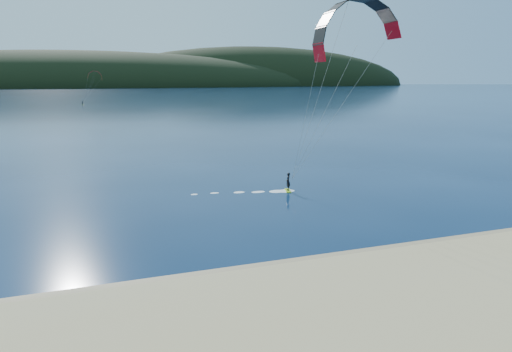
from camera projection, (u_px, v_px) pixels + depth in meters
The scene contains 5 objects.
ground at pixel (233, 317), 22.24m from camera, with size 1800.00×1800.00×0.00m, color #061833.
wet_sand at pixel (213, 279), 26.39m from camera, with size 220.00×2.50×0.10m.
headland at pixel (114, 86), 712.49m from camera, with size 1200.00×310.00×140.00m.
kitesurfer_near at pixel (354, 49), 42.79m from camera, with size 21.28×6.36×18.72m.
kitesurfer_far at pixel (95, 78), 200.07m from camera, with size 10.46×6.02×14.47m.
Camera 1 is at (-5.20, -19.45, 11.99)m, focal length 30.29 mm.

